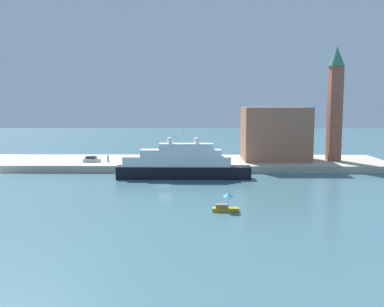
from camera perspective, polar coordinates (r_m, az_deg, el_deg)
name	(u,v)px	position (r m, az deg, el deg)	size (l,w,h in m)	color
ground	(165,186)	(87.53, -3.61, -4.26)	(400.00, 400.00, 0.00)	#3D6670
quay_dock	(173,163)	(114.59, -2.55, -1.24)	(110.00, 23.23, 1.69)	#B7AD99
large_yacht	(181,164)	(95.60, -1.39, -1.42)	(29.31, 3.85, 11.20)	black
small_motorboat	(226,204)	(67.18, 4.46, -6.56)	(4.10, 1.83, 2.95)	#B7991E
harbor_building	(275,133)	(116.49, 10.78, 2.59)	(16.71, 14.38, 13.72)	#9E664C
bell_tower	(335,99)	(117.69, 18.22, 6.75)	(4.04, 4.04, 28.98)	#93513D
parked_car	(92,159)	(112.99, -12.97, -0.76)	(4.23, 1.89, 1.44)	silver
person_figure	(108,158)	(112.40, -10.92, -0.64)	(0.36, 0.36, 1.80)	#334C8C
mooring_bollard	(197,164)	(103.97, 0.62, -1.36)	(0.39, 0.39, 0.74)	black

